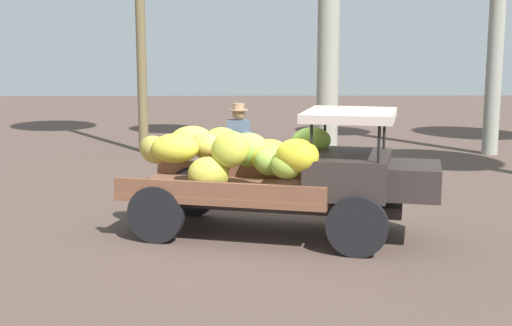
# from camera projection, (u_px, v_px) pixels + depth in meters

# --- Properties ---
(ground_plane) EXTENTS (60.00, 60.00, 0.00)m
(ground_plane) POSITION_uv_depth(u_px,v_px,m) (278.00, 230.00, 10.12)
(ground_plane) COLOR brown
(truck) EXTENTS (4.66, 2.65, 1.85)m
(truck) POSITION_uv_depth(u_px,v_px,m) (281.00, 170.00, 9.70)
(truck) COLOR #2F2724
(truck) RESTS_ON ground
(farmer) EXTENTS (0.53, 0.46, 1.78)m
(farmer) POSITION_uv_depth(u_px,v_px,m) (239.00, 148.00, 11.63)
(farmer) COLOR #BAB19B
(farmer) RESTS_ON ground
(loose_banana_bunch) EXTENTS (0.62, 0.49, 0.36)m
(loose_banana_bunch) POSITION_uv_depth(u_px,v_px,m) (296.00, 196.00, 11.71)
(loose_banana_bunch) COLOR gold
(loose_banana_bunch) RESTS_ON ground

